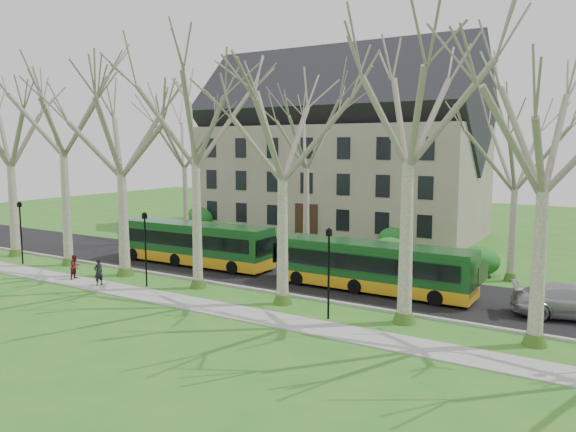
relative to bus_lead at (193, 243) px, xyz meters
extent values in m
plane|color=#277421|center=(7.56, -4.95, -1.55)|extent=(120.00, 120.00, 0.00)
cube|color=gray|center=(7.56, -7.45, -1.52)|extent=(70.00, 2.00, 0.06)
cube|color=black|center=(7.56, 0.55, -1.52)|extent=(80.00, 8.00, 0.06)
cube|color=#A5A39E|center=(7.56, -3.45, -1.48)|extent=(80.00, 0.25, 0.14)
cube|color=gray|center=(1.56, 19.05, 3.45)|extent=(26.00, 12.00, 10.00)
cylinder|color=black|center=(-10.44, -5.95, 0.45)|extent=(0.10, 0.10, 4.00)
cube|color=black|center=(-10.44, -5.95, 2.60)|extent=(0.22, 0.22, 0.30)
cylinder|color=black|center=(1.56, -5.95, 0.45)|extent=(0.10, 0.10, 4.00)
cube|color=black|center=(1.56, -5.95, 2.60)|extent=(0.22, 0.22, 0.30)
cylinder|color=black|center=(13.56, -5.95, 0.45)|extent=(0.10, 0.10, 4.00)
cube|color=black|center=(13.56, -5.95, 2.60)|extent=(0.22, 0.22, 0.30)
ellipsoid|color=#1B6022|center=(-8.44, 7.05, -0.55)|extent=(2.60, 2.60, 2.00)
ellipsoid|color=#1B6022|center=(-2.44, 7.05, -0.55)|extent=(2.60, 2.60, 2.00)
ellipsoid|color=#1B6022|center=(11.56, 7.05, -0.55)|extent=(2.60, 2.60, 2.00)
ellipsoid|color=#1B6022|center=(17.56, 7.05, -0.55)|extent=(2.60, 2.60, 2.00)
ellipsoid|color=#1B6022|center=(-10.44, 13.05, -0.55)|extent=(2.60, 2.60, 2.00)
ellipsoid|color=#1B6022|center=(9.56, 13.05, -0.55)|extent=(2.60, 2.60, 2.00)
imported|color=#A3A3A8|center=(23.46, 0.10, -0.69)|extent=(5.86, 3.67, 1.58)
imported|color=black|center=(-0.84, -7.40, -0.70)|extent=(0.42, 0.60, 1.57)
imported|color=maroon|center=(-3.33, -7.09, -0.73)|extent=(0.71, 0.84, 1.51)
camera|label=1|loc=(25.46, -29.06, 6.65)|focal=35.00mm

